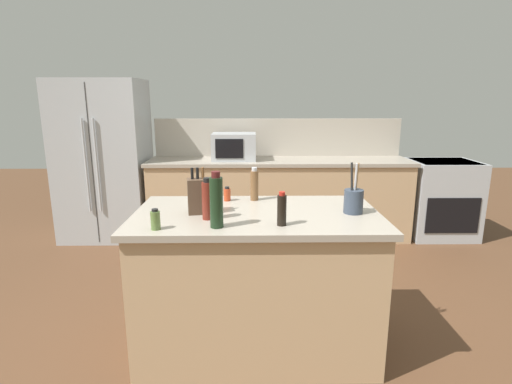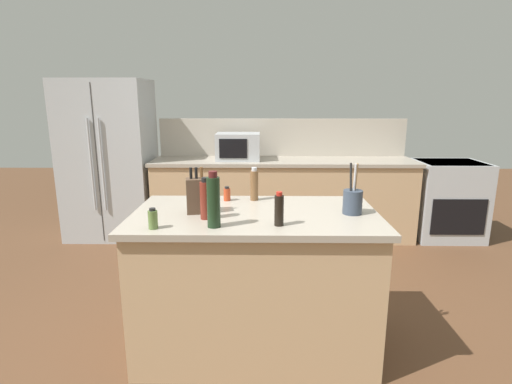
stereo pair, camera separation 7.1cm
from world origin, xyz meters
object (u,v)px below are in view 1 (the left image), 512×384
object	(u,v)px
microwave	(234,147)
range_oven	(441,198)
knife_block	(198,196)
spice_jar_paprika	(227,194)
utensil_crock	(354,200)
soy_sauce_bottle	(282,210)
pepper_grinder	(254,185)
vinegar_bottle	(208,200)
spice_jar_oregano	(155,220)
refrigerator	(104,160)
wine_bottle	(216,201)

from	to	relation	value
microwave	range_oven	bearing A→B (deg)	-0.00
knife_block	spice_jar_paprika	xyz separation A→B (m)	(0.16, 0.31, -0.07)
knife_block	utensil_crock	world-z (taller)	utensil_crock
knife_block	soy_sauce_bottle	distance (m)	0.56
microwave	pepper_grinder	xyz separation A→B (m)	(0.22, -1.89, -0.04)
microwave	vinegar_bottle	bearing A→B (deg)	-91.54
range_oven	utensil_crock	size ratio (longest dim) A/B	2.87
knife_block	spice_jar_oregano	world-z (taller)	knife_block
pepper_grinder	spice_jar_oregano	distance (m)	0.85
range_oven	pepper_grinder	xyz separation A→B (m)	(-2.27, -1.89, 0.58)
vinegar_bottle	spice_jar_paprika	size ratio (longest dim) A/B	2.48
refrigerator	spice_jar_paprika	world-z (taller)	refrigerator
spice_jar_paprika	soy_sauce_bottle	size ratio (longest dim) A/B	0.52
range_oven	knife_block	xyz separation A→B (m)	(-2.62, -2.21, 0.59)
microwave	utensil_crock	xyz separation A→B (m)	(0.84, -2.22, -0.07)
spice_jar_paprika	spice_jar_oregano	bearing A→B (deg)	-119.86
refrigerator	vinegar_bottle	bearing A→B (deg)	-58.29
soy_sauce_bottle	microwave	bearing A→B (deg)	98.54
pepper_grinder	soy_sauce_bottle	world-z (taller)	pepper_grinder
wine_bottle	spice_jar_oregano	world-z (taller)	wine_bottle
vinegar_bottle	utensil_crock	bearing A→B (deg)	7.41
knife_block	spice_jar_oregano	size ratio (longest dim) A/B	2.47
range_oven	vinegar_bottle	xyz separation A→B (m)	(-2.55, -2.34, 0.59)
utensil_crock	pepper_grinder	size ratio (longest dim) A/B	1.36
range_oven	knife_block	world-z (taller)	knife_block
utensil_crock	refrigerator	bearing A→B (deg)	136.31
refrigerator	microwave	bearing A→B (deg)	-1.92
refrigerator	utensil_crock	bearing A→B (deg)	-43.69
knife_block	spice_jar_oregano	xyz separation A→B (m)	(-0.20, -0.32, -0.06)
knife_block	soy_sauce_bottle	world-z (taller)	knife_block
range_oven	utensil_crock	bearing A→B (deg)	-126.58
knife_block	utensil_crock	distance (m)	0.97
pepper_grinder	spice_jar_paprika	bearing A→B (deg)	-175.39
pepper_grinder	vinegar_bottle	bearing A→B (deg)	-122.13
microwave	vinegar_bottle	world-z (taller)	microwave
range_oven	wine_bottle	size ratio (longest dim) A/B	2.89
microwave	spice_jar_paprika	size ratio (longest dim) A/B	4.95
refrigerator	pepper_grinder	xyz separation A→B (m)	(1.76, -1.94, 0.12)
vinegar_bottle	soy_sauce_bottle	world-z (taller)	vinegar_bottle
spice_jar_oregano	pepper_grinder	bearing A→B (deg)	49.30
utensil_crock	pepper_grinder	xyz separation A→B (m)	(-0.62, 0.33, 0.03)
microwave	knife_block	bearing A→B (deg)	-93.48
vinegar_bottle	pepper_grinder	xyz separation A→B (m)	(0.28, 0.45, -0.01)
spice_jar_paprika	microwave	bearing A→B (deg)	90.84
range_oven	pepper_grinder	world-z (taller)	pepper_grinder
vinegar_bottle	soy_sauce_bottle	size ratio (longest dim) A/B	1.28
microwave	pepper_grinder	distance (m)	1.90
knife_block	refrigerator	bearing A→B (deg)	111.63
wine_bottle	spice_jar_oregano	bearing A→B (deg)	-174.09
microwave	spice_jar_oregano	distance (m)	2.55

